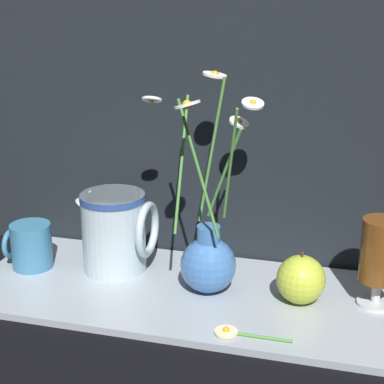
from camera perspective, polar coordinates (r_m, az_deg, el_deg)
ground_plane at (r=1.12m, az=-0.56°, el=-9.23°), size 6.00×6.00×0.00m
shelf at (r=1.12m, az=-0.56°, el=-8.96°), size 0.74×0.31×0.01m
vase_with_flowers at (r=1.09m, az=1.46°, el=-5.63°), size 0.19×0.18×0.37m
yellow_mug at (r=1.22m, az=-14.19°, el=-4.64°), size 0.08×0.07×0.08m
ceramic_pitcher at (r=1.17m, az=-6.82°, el=-3.28°), size 0.14×0.12×0.16m
tea_glass at (r=1.07m, az=16.36°, el=-5.29°), size 0.06×0.06×0.15m
orange_fruit at (r=1.07m, az=9.66°, el=-7.68°), size 0.08×0.08×0.09m
loose_daisy at (r=0.99m, az=3.86°, el=-12.39°), size 0.12×0.04×0.01m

